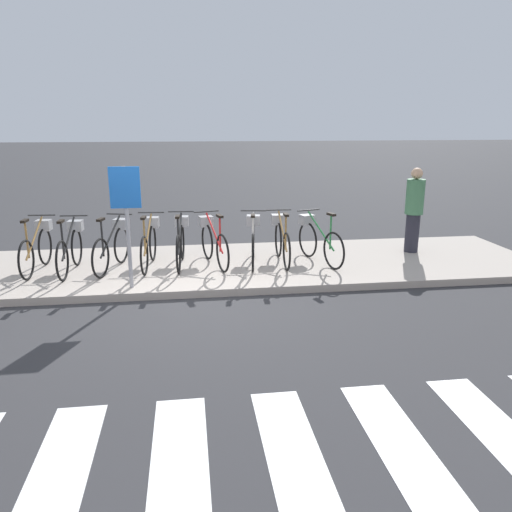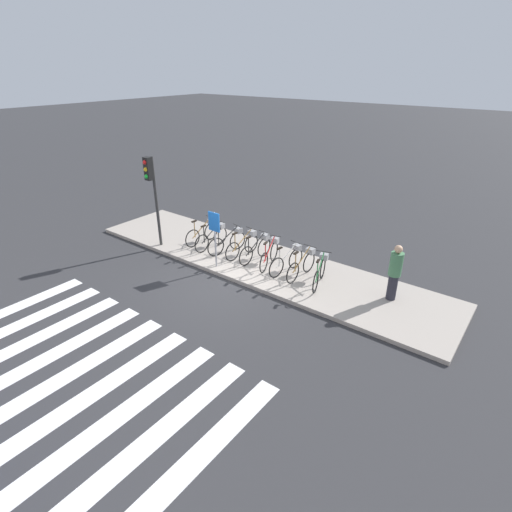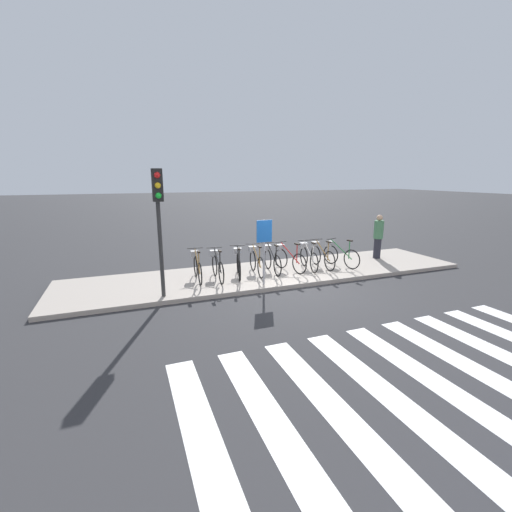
# 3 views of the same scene
# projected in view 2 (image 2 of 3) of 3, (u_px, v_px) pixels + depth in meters

# --- Properties ---
(ground_plane) EXTENTS (120.00, 120.00, 0.00)m
(ground_plane) POSITION_uv_depth(u_px,v_px,m) (228.00, 280.00, 12.22)
(ground_plane) COLOR #2D2D30
(sidewalk) EXTENTS (12.77, 2.88, 0.12)m
(sidewalk) POSITION_uv_depth(u_px,v_px,m) (257.00, 262.00, 13.23)
(sidewalk) COLOR #9E9389
(sidewalk) RESTS_ON ground_plane
(parked_bicycle_0) EXTENTS (0.46, 1.55, 0.95)m
(parked_bicycle_0) POSITION_uv_depth(u_px,v_px,m) (204.00, 231.00, 14.33)
(parked_bicycle_0) COLOR black
(parked_bicycle_0) RESTS_ON sidewalk
(parked_bicycle_1) EXTENTS (0.46, 1.55, 0.95)m
(parked_bicycle_1) POSITION_uv_depth(u_px,v_px,m) (213.00, 236.00, 13.93)
(parked_bicycle_1) COLOR black
(parked_bicycle_1) RESTS_ON sidewalk
(parked_bicycle_2) EXTENTS (0.55, 1.51, 0.95)m
(parked_bicycle_2) POSITION_uv_depth(u_px,v_px,m) (229.00, 240.00, 13.60)
(parked_bicycle_2) COLOR black
(parked_bicycle_2) RESTS_ON sidewalk
(parked_bicycle_3) EXTENTS (0.46, 1.54, 0.95)m
(parked_bicycle_3) POSITION_uv_depth(u_px,v_px,m) (244.00, 244.00, 13.33)
(parked_bicycle_3) COLOR black
(parked_bicycle_3) RESTS_ON sidewalk
(parked_bicycle_4) EXTENTS (0.46, 1.55, 0.95)m
(parked_bicycle_4) POSITION_uv_depth(u_px,v_px,m) (257.00, 248.00, 13.05)
(parked_bicycle_4) COLOR black
(parked_bicycle_4) RESTS_ON sidewalk
(parked_bicycle_5) EXTENTS (0.54, 1.51, 0.95)m
(parked_bicycle_5) POSITION_uv_depth(u_px,v_px,m) (270.00, 253.00, 12.71)
(parked_bicycle_5) COLOR black
(parked_bicycle_5) RESTS_ON sidewalk
(parked_bicycle_6) EXTENTS (0.46, 1.54, 0.95)m
(parked_bicycle_6) POSITION_uv_depth(u_px,v_px,m) (288.00, 259.00, 12.30)
(parked_bicycle_6) COLOR black
(parked_bicycle_6) RESTS_ON sidewalk
(parked_bicycle_7) EXTENTS (0.46, 1.55, 0.95)m
(parked_bicycle_7) POSITION_uv_depth(u_px,v_px,m) (303.00, 263.00, 12.03)
(parked_bicycle_7) COLOR black
(parked_bicycle_7) RESTS_ON sidewalk
(parked_bicycle_8) EXTENTS (0.58, 1.50, 0.95)m
(parked_bicycle_8) POSITION_uv_depth(u_px,v_px,m) (320.00, 270.00, 11.62)
(parked_bicycle_8) COLOR black
(parked_bicycle_8) RESTS_ON sidewalk
(pedestrian) EXTENTS (0.34, 0.34, 1.61)m
(pedestrian) POSITION_uv_depth(u_px,v_px,m) (395.00, 272.00, 10.67)
(pedestrian) COLOR #23232D
(pedestrian) RESTS_ON sidewalk
(traffic_light) EXTENTS (0.24, 0.40, 3.15)m
(traffic_light) POSITION_uv_depth(u_px,v_px,m) (151.00, 183.00, 13.25)
(traffic_light) COLOR #2D2D2D
(traffic_light) RESTS_ON sidewalk
(sign_post) EXTENTS (0.44, 0.07, 1.82)m
(sign_post) POSITION_uv_depth(u_px,v_px,m) (215.00, 230.00, 12.25)
(sign_post) COLOR #99999E
(sign_post) RESTS_ON sidewalk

